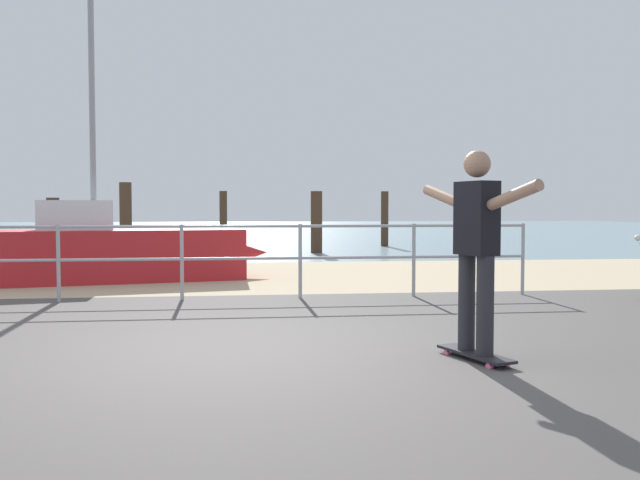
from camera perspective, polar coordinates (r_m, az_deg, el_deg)
name	(u,v)px	position (r m, az deg, el deg)	size (l,w,h in m)	color
ground_plane	(236,387)	(5.01, -7.02, -11.99)	(24.00, 10.00, 0.04)	#514C49
beach_strip	(235,276)	(12.91, -7.03, -3.01)	(24.00, 6.00, 0.04)	tan
sea_surface	(235,230)	(40.87, -7.04, 0.83)	(72.00, 50.00, 0.04)	#75939E
railing_fence	(58,251)	(9.75, -20.94, -0.86)	(12.97, 0.05, 1.05)	#9EA0A5
sailboat	(122,251)	(12.37, -16.12, -0.90)	(5.07, 2.28, 5.59)	#B21E23
skateboard	(475,354)	(5.84, 12.71, -9.24)	(0.44, 0.82, 0.08)	black
skateboarder	(476,239)	(5.72, 12.81, 0.11)	(0.54, 1.40, 1.65)	#26262B
groyne_post_0	(53,223)	(23.06, -21.29, 1.30)	(0.39, 0.39, 1.60)	#422D1E
groyne_post_1	(126,218)	(19.84, -15.84, 1.75)	(0.33, 0.33, 1.99)	#422D1E
groyne_post_2	(223,219)	(22.31, -8.04, 1.70)	(0.24, 0.24, 1.83)	#422D1E
groyne_post_3	(316,222)	(19.24, -0.31, 1.47)	(0.32, 0.32, 1.75)	#422D1E
groyne_post_4	(385,219)	(22.78, 5.38, 1.74)	(0.25, 0.25, 1.83)	#422D1E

